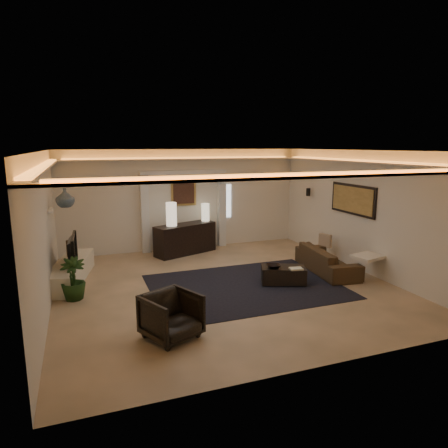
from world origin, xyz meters
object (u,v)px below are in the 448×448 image
object	(u,v)px
console	(185,240)
coffee_table	(283,275)
armchair	(171,316)
sofa	(327,260)

from	to	relation	value
console	coffee_table	world-z (taller)	console
armchair	console	bearing A→B (deg)	47.75
coffee_table	sofa	bearing A→B (deg)	37.71
sofa	armchair	xyz separation A→B (m)	(-4.29, -2.05, 0.07)
console	sofa	xyz separation A→B (m)	(2.80, -2.79, -0.11)
console	sofa	bearing A→B (deg)	-65.68
console	armchair	xyz separation A→B (m)	(-1.49, -4.84, -0.04)
sofa	coffee_table	bearing A→B (deg)	112.54
sofa	console	bearing A→B (deg)	51.67
sofa	coffee_table	distance (m)	1.46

